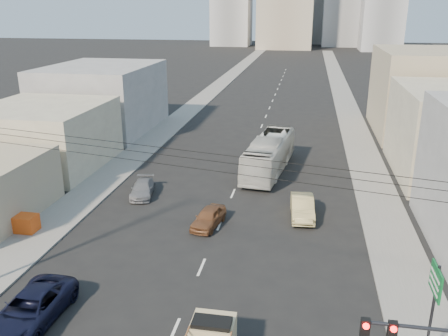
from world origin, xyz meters
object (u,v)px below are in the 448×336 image
(navy_pickup, at_px, (31,309))
(crate_stack, at_px, (24,223))
(sedan_tan, at_px, (302,207))
(sedan_grey, at_px, (142,189))
(city_bus, at_px, (269,154))
(green_sign, at_px, (434,293))
(sedan_brown, at_px, (209,217))

(navy_pickup, height_order, crate_stack, navy_pickup)
(sedan_tan, xyz_separation_m, sedan_grey, (-13.01, 1.93, -0.16))
(sedan_grey, bearing_deg, navy_pickup, -100.16)
(city_bus, distance_m, green_sign, 26.32)
(sedan_brown, bearing_deg, crate_stack, -155.03)
(city_bus, height_order, sedan_brown, city_bus)
(navy_pickup, distance_m, green_sign, 18.45)
(green_sign, distance_m, crate_stack, 25.93)
(navy_pickup, relative_size, city_bus, 0.47)
(sedan_grey, relative_size, green_sign, 0.82)
(sedan_brown, relative_size, crate_stack, 2.16)
(city_bus, height_order, sedan_tan, city_bus)
(crate_stack, bearing_deg, navy_pickup, -56.30)
(city_bus, xyz_separation_m, sedan_grey, (-9.68, -7.96, -1.06))
(navy_pickup, height_order, sedan_brown, navy_pickup)
(sedan_brown, distance_m, sedan_tan, 7.05)
(navy_pickup, xyz_separation_m, sedan_grey, (-0.21, 16.80, -0.17))
(sedan_brown, relative_size, green_sign, 0.78)
(navy_pickup, relative_size, sedan_brown, 1.42)
(sedan_grey, bearing_deg, sedan_brown, -46.57)
(sedan_brown, bearing_deg, city_bus, 86.41)
(city_bus, relative_size, sedan_grey, 2.89)
(navy_pickup, relative_size, green_sign, 1.11)
(green_sign, height_order, crate_stack, green_sign)
(sedan_grey, height_order, green_sign, green_sign)
(navy_pickup, relative_size, sedan_grey, 1.34)
(sedan_tan, xyz_separation_m, crate_stack, (-18.75, -5.94, -0.07))
(green_sign, xyz_separation_m, crate_stack, (-24.16, 8.91, -3.05))
(navy_pickup, bearing_deg, green_sign, 1.31)
(sedan_tan, xyz_separation_m, green_sign, (5.41, -14.84, 2.98))
(navy_pickup, distance_m, crate_stack, 10.73)
(navy_pickup, distance_m, sedan_tan, 19.61)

